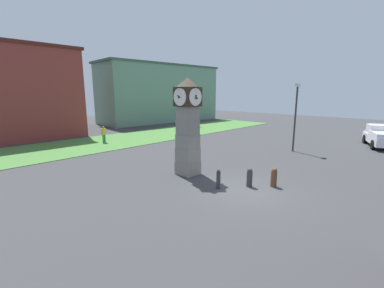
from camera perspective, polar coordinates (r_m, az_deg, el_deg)
The scene contains 11 objects.
ground_plane at distance 13.01m, azimuth 11.55°, elevation -9.89°, with size 88.61×88.61×0.00m, color #38383A.
clock_tower at distance 14.46m, azimuth -0.96°, elevation 4.16°, with size 1.58×1.58×5.47m.
bollard_near_tower at distance 13.62m, azimuth 17.73°, elevation -7.02°, with size 0.30×0.30×0.98m.
bollard_mid_row at distance 13.30m, azimuth 12.67°, elevation -7.20°, with size 0.29×0.29×0.98m.
bollard_far_row at distance 12.79m, azimuth 5.90°, elevation -7.75°, with size 0.20×0.20×0.97m.
pickup_truck at distance 27.69m, azimuth 36.70°, elevation 1.35°, with size 5.36×3.70×1.85m.
pedestrian_near_bench at distance 25.41m, azimuth -19.04°, elevation 2.23°, with size 0.45×0.35×1.59m.
pedestrian_by_cars at distance 34.97m, azimuth 1.45°, elevation 5.29°, with size 0.36×0.46×1.68m.
street_lamp_near_road at distance 21.89m, azimuth 22.04°, elevation 6.59°, with size 0.50×0.24×5.35m.
storefront_low_left at distance 43.02m, azimuth -7.06°, elevation 11.10°, with size 20.35×8.41×9.03m.
grass_verge_far at distance 25.12m, azimuth -22.11°, elevation -0.13°, with size 53.17×7.68×0.04m, color #477A38.
Camera 1 is at (-10.34, -6.37, 4.67)m, focal length 24.00 mm.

